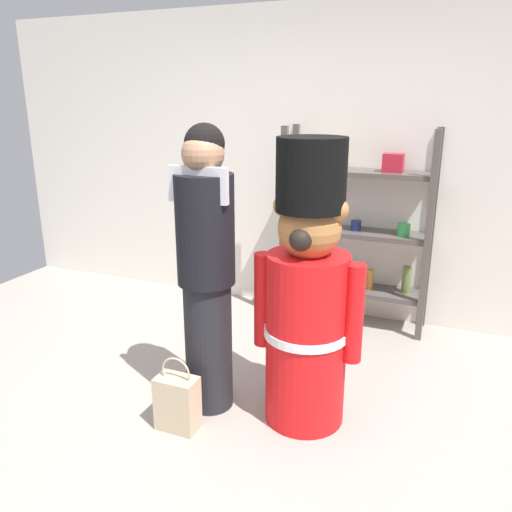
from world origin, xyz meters
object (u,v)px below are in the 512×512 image
(person_shopper, at_px, (206,266))
(merchandise_shelf, at_px, (356,229))
(shopping_bag, at_px, (177,402))
(teddy_bear_guard, at_px, (307,300))

(person_shopper, bearing_deg, merchandise_shelf, 70.99)
(merchandise_shelf, height_order, shopping_bag, merchandise_shelf)
(person_shopper, distance_m, shopping_bag, 0.80)
(merchandise_shelf, distance_m, shopping_bag, 2.09)
(shopping_bag, bearing_deg, merchandise_shelf, 72.25)
(shopping_bag, bearing_deg, person_shopper, 79.26)
(teddy_bear_guard, relative_size, shopping_bag, 3.64)
(merchandise_shelf, height_order, teddy_bear_guard, teddy_bear_guard)
(merchandise_shelf, bearing_deg, person_shopper, -109.01)
(merchandise_shelf, xyz_separation_m, teddy_bear_guard, (0.04, -1.50, -0.06))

